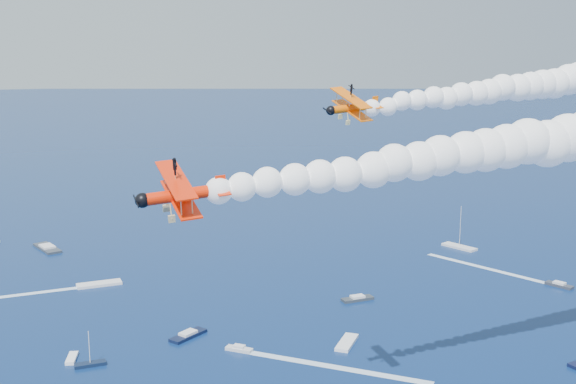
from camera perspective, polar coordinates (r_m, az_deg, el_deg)
name	(u,v)px	position (r m, az deg, el deg)	size (l,w,h in m)	color
biplane_lead	(354,108)	(105.47, 5.11, 6.53)	(8.31, 9.32, 5.61)	#FB6305
biplane_trail	(183,195)	(66.21, -8.11, -0.20)	(8.33, 9.35, 5.63)	#FD2605
smoke_trail_lead	(536,84)	(124.42, 18.69, 7.91)	(66.26, 11.55, 11.72)	white
smoke_trail_trail	(497,149)	(79.03, 15.92, 3.25)	(66.45, 7.49, 11.72)	white
spectator_boats	(112,314)	(181.49, -13.48, -9.16)	(205.98, 157.53, 0.70)	silver
boat_wakes	(130,300)	(190.65, -12.15, -8.17)	(229.02, 120.80, 0.04)	white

